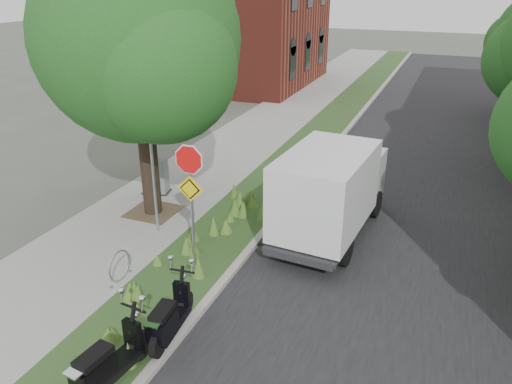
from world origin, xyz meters
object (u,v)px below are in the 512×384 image
Objects in this scene: sign_assembly at (190,182)px; box_truck at (331,188)px; scooter_far at (168,323)px; utility_cabinet at (155,177)px; scooter_near at (104,369)px.

sign_assembly reaches higher than box_truck.
sign_assembly reaches higher than scooter_far.
box_truck is at bearing -5.19° from utility_cabinet.
scooter_near is at bearing -102.65° from scooter_far.
box_truck is (1.74, 5.53, 0.88)m from scooter_far.
scooter_near is at bearing -106.47° from box_truck.
sign_assembly is 5.09m from utility_cabinet.
sign_assembly reaches higher than scooter_near.
box_truck is at bearing 49.18° from sign_assembly.
sign_assembly is 1.69× the size of scooter_near.
box_truck reaches higher than scooter_far.
sign_assembly is 4.02m from box_truck.
scooter_far is 5.87m from box_truck.
scooter_near is (0.49, -4.05, -1.77)m from sign_assembly.
utility_cabinet is at bearing 116.65° from scooter_near.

